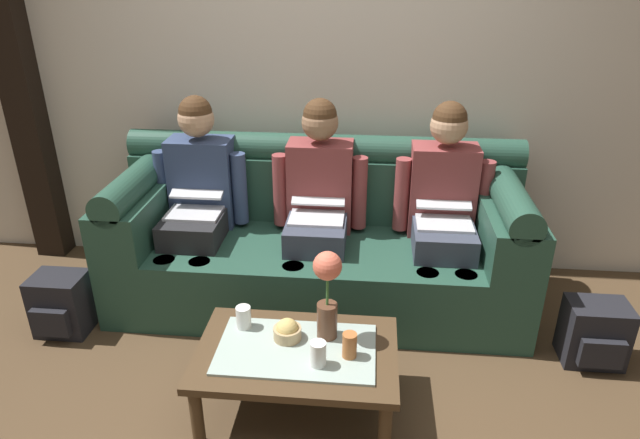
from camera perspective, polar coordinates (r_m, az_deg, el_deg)
ground_plane at (r=2.66m, az=-2.81°, el=-21.31°), size 14.00×14.00×0.00m
back_wall_patterned at (r=3.55m, az=0.71°, el=17.49°), size 6.00×0.12×2.90m
timber_pillar at (r=4.09m, az=-28.98°, el=15.54°), size 0.20×0.20×2.90m
couch at (r=3.37m, az=-0.15°, el=-2.32°), size 2.40×0.88×0.96m
person_left at (r=3.39m, az=-12.38°, el=2.61°), size 0.56×0.67×1.22m
person_middle at (r=3.24m, az=-0.16°, el=2.20°), size 0.56×0.67×1.22m
person_right at (r=3.26m, az=12.54°, el=1.67°), size 0.56×0.67×1.22m
coffee_table at (r=2.57m, az=-2.41°, el=-13.91°), size 0.90×0.59×0.36m
flower_vase at (r=2.46m, az=0.75°, el=-7.14°), size 0.13×0.13×0.43m
snack_bowl at (r=2.57m, az=-3.36°, el=-11.33°), size 0.13×0.13×0.10m
cup_near_left at (r=2.46m, az=3.04°, el=-12.72°), size 0.06×0.06×0.12m
cup_near_right at (r=2.41m, az=-0.19°, el=-13.59°), size 0.07×0.07×0.11m
cup_far_center at (r=2.65m, az=-7.83°, el=-9.87°), size 0.07×0.07×0.11m
backpack_left at (r=3.46m, az=-24.96°, el=-7.92°), size 0.29×0.27×0.35m
backpack_right at (r=3.26m, az=26.29°, el=-10.44°), size 0.31×0.26×0.34m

